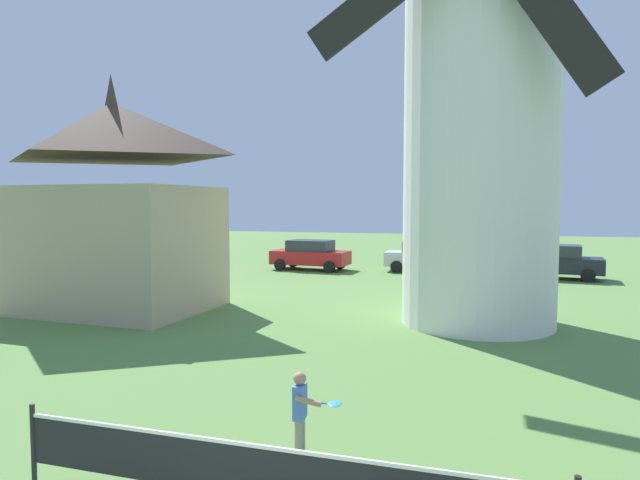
{
  "coord_description": "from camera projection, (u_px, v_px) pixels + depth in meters",
  "views": [
    {
      "loc": [
        2.26,
        -3.15,
        3.44
      ],
      "look_at": [
        0.16,
        3.84,
        2.96
      ],
      "focal_mm": 30.53,
      "sensor_mm": 36.0,
      "label": 1
    }
  ],
  "objects": [
    {
      "name": "windmill",
      "position": [
        481.0,
        81.0,
        15.23
      ],
      "size": [
        8.61,
        5.0,
        14.46
      ],
      "color": "white",
      "rests_on": "ground_plane"
    },
    {
      "name": "tennis_net",
      "position": [
        264.0,
        474.0,
        5.56
      ],
      "size": [
        5.92,
        0.06,
        1.1
      ],
      "color": "black",
      "rests_on": "ground_plane"
    },
    {
      "name": "player_far",
      "position": [
        302.0,
        409.0,
        7.37
      ],
      "size": [
        0.71,
        0.45,
        1.17
      ],
      "color": "#9E937F",
      "rests_on": "ground_plane"
    },
    {
      "name": "parked_car_red",
      "position": [
        310.0,
        254.0,
        28.45
      ],
      "size": [
        4.1,
        2.1,
        1.56
      ],
      "color": "red",
      "rests_on": "ground_plane"
    },
    {
      "name": "parked_car_silver",
      "position": [
        426.0,
        256.0,
        27.67
      ],
      "size": [
        4.12,
        1.94,
        1.56
      ],
      "color": "silver",
      "rests_on": "ground_plane"
    },
    {
      "name": "parked_car_black",
      "position": [
        552.0,
        261.0,
        25.17
      ],
      "size": [
        4.45,
        2.23,
        1.56
      ],
      "color": "#1E232D",
      "rests_on": "ground_plane"
    },
    {
      "name": "chapel",
      "position": [
        114.0,
        209.0,
        17.62
      ],
      "size": [
        6.48,
        4.86,
        7.6
      ],
      "color": "tan",
      "rests_on": "ground_plane"
    }
  ]
}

